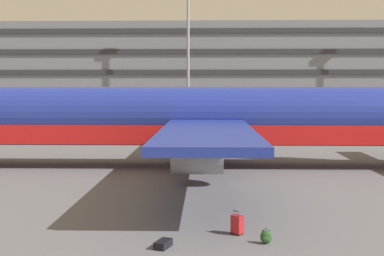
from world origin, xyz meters
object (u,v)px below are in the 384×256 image
suitcase_navy (237,224)px  backpack_scuffed (266,237)px  airliner (198,119)px  suitcase_teal (163,244)px

suitcase_navy → backpack_scuffed: suitcase_navy is taller
airliner → backpack_scuffed: airliner is taller
suitcase_teal → backpack_scuffed: (3.33, 0.52, 0.10)m
suitcase_teal → backpack_scuffed: backpack_scuffed is taller
suitcase_teal → suitcase_navy: (2.46, 1.59, 0.24)m
airliner → suitcase_teal: airliner is taller
backpack_scuffed → suitcase_teal: bearing=-171.2°
airliner → suitcase_navy: 16.08m
suitcase_teal → suitcase_navy: 2.94m
airliner → suitcase_teal: size_ratio=50.20×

